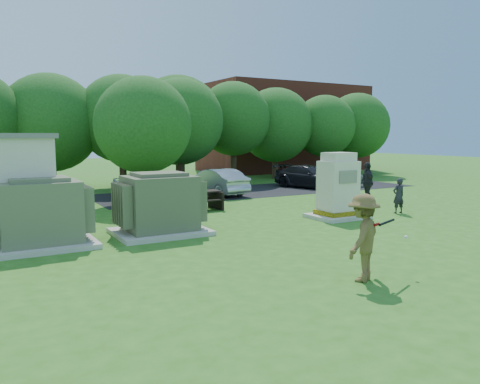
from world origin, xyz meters
TOP-DOWN VIEW (x-y plane):
  - ground at (0.00, 0.00)m, footprint 120.00×120.00m
  - brick_building at (18.00, 27.00)m, footprint 15.00×8.00m
  - parking_strip at (7.00, 13.50)m, footprint 20.00×6.00m
  - transformer_left at (-6.50, 4.50)m, footprint 3.00×2.40m
  - transformer_right at (-2.80, 4.50)m, footprint 3.00×2.40m
  - generator_cabinet at (4.43, 3.88)m, footprint 2.15×1.76m
  - picnic_table at (0.45, 8.48)m, footprint 1.97×1.47m
  - batter at (-0.61, -2.64)m, footprint 1.48×1.24m
  - person_by_generator at (7.43, 3.46)m, footprint 0.60×0.45m
  - person_walking_right at (8.50, 6.37)m, footprint 0.88×1.27m
  - car_white at (-0.24, 13.61)m, footprint 3.16×4.35m
  - car_silver_a at (3.59, 12.97)m, footprint 2.10×4.59m
  - car_dark at (10.30, 13.05)m, footprint 3.26×5.24m
  - car_silver_b at (12.60, 13.67)m, footprint 2.43×4.31m
  - batting_equipment at (0.04, -2.76)m, footprint 1.16×0.37m
  - tree_row at (1.75, 18.50)m, footprint 41.30×13.30m

SIDE VIEW (x-z plane):
  - ground at x=0.00m, z-range 0.00..0.00m
  - parking_strip at x=7.00m, z-range 0.00..0.01m
  - picnic_table at x=0.45m, z-range 0.10..0.95m
  - car_silver_b at x=12.60m, z-range 0.00..1.14m
  - car_white at x=-0.24m, z-range 0.00..1.38m
  - car_dark at x=10.30m, z-range 0.00..1.42m
  - car_silver_a at x=3.59m, z-range 0.00..1.46m
  - person_by_generator at x=7.43m, z-range 0.00..1.50m
  - transformer_left at x=-6.50m, z-range -0.07..2.00m
  - transformer_right at x=-2.80m, z-range -0.07..2.00m
  - batter at x=-0.61m, z-range 0.00..1.99m
  - person_walking_right at x=8.50m, z-range 0.00..2.01m
  - generator_cabinet at x=4.43m, z-range -0.16..2.46m
  - batting_equipment at x=0.04m, z-range 0.99..1.47m
  - brick_building at x=18.00m, z-range 0.00..8.00m
  - tree_row at x=1.75m, z-range 0.50..7.80m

